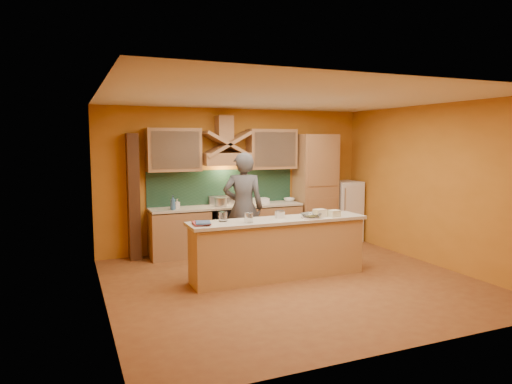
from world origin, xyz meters
name	(u,v)px	position (x,y,z in m)	size (l,w,h in m)	color
floor	(293,282)	(0.00, 0.00, 0.00)	(5.50, 5.00, 0.01)	brown
ceiling	(294,98)	(0.00, 0.00, 2.80)	(5.50, 5.00, 0.01)	white
wall_back	(236,179)	(0.00, 2.50, 1.40)	(5.50, 0.02, 2.80)	#C27825
wall_front	(408,217)	(0.00, -2.50, 1.40)	(5.50, 0.02, 2.80)	#C27825
wall_left	(102,201)	(-2.75, 0.00, 1.40)	(0.02, 5.00, 2.80)	#C27825
wall_right	(434,185)	(2.75, 0.00, 1.40)	(0.02, 5.00, 2.80)	#C27825
base_cabinet_left	(179,234)	(-1.25, 2.20, 0.43)	(1.10, 0.60, 0.86)	#A4744B
base_cabinet_right	(272,227)	(0.65, 2.20, 0.43)	(1.10, 0.60, 0.86)	#A4744B
counter_top	(227,206)	(-0.30, 2.20, 0.90)	(3.00, 0.62, 0.04)	beige
stove	(227,229)	(-0.30, 2.20, 0.45)	(0.60, 0.58, 0.90)	black
backsplash	(222,187)	(-0.30, 2.48, 1.25)	(3.00, 0.03, 0.70)	#193729
range_hood	(226,159)	(-0.30, 2.25, 1.82)	(0.92, 0.50, 0.24)	#A4744B
hood_chimney	(224,129)	(-0.30, 2.35, 2.40)	(0.30, 0.30, 0.50)	#A4744B
upper_cabinet_left	(174,150)	(-1.30, 2.33, 2.00)	(1.00, 0.35, 0.80)	#A4744B
upper_cabinet_right	(272,149)	(0.70, 2.33, 2.00)	(1.00, 0.35, 0.80)	#A4744B
pantry_column	(315,190)	(1.65, 2.20, 1.15)	(0.80, 0.60, 2.30)	#A4744B
fridge	(345,211)	(2.40, 2.20, 0.65)	(0.58, 0.60, 1.30)	white
trim_column_left	(133,197)	(-2.05, 2.35, 1.15)	(0.20, 0.30, 2.30)	#472816
island_body	(279,250)	(-0.10, 0.30, 0.44)	(2.80, 0.55, 0.88)	tan
island_top	(279,220)	(-0.10, 0.30, 0.92)	(2.90, 0.62, 0.05)	beige
person	(243,208)	(-0.28, 1.40, 0.98)	(0.72, 0.47, 1.97)	#4C4C51
pot_large	(221,203)	(-0.45, 2.15, 0.99)	(0.23, 0.23, 0.18)	silver
pot_small	(233,202)	(-0.13, 2.36, 0.96)	(0.22, 0.22, 0.13)	#B7B7BE
soap_bottle_a	(177,204)	(-1.28, 2.21, 1.01)	(0.08, 0.08, 0.18)	silver
soap_bottle_b	(173,203)	(-1.40, 2.04, 1.05)	(0.10, 0.10, 0.26)	#366294
bowl_back	(289,200)	(1.08, 2.28, 0.95)	(0.22, 0.22, 0.07)	white
dish_rack	(261,200)	(0.45, 2.28, 0.97)	(0.28, 0.22, 0.10)	white
book_lower	(193,224)	(-1.48, 0.32, 0.96)	(0.25, 0.33, 0.03)	#B94249
book_upper	(196,223)	(-1.45, 0.29, 0.98)	(0.21, 0.29, 0.02)	#3A537F
jar_large	(223,217)	(-0.98, 0.43, 1.02)	(0.13, 0.13, 0.14)	white
jar_small	(249,218)	(-0.66, 0.17, 1.02)	(0.13, 0.13, 0.15)	white
kitchen_scale	(280,215)	(-0.04, 0.38, 1.00)	(0.12, 0.12, 0.10)	white
mixing_bowl	(311,216)	(0.41, 0.18, 0.98)	(0.30, 0.30, 0.07)	silver
cloth	(310,218)	(0.36, 0.13, 0.95)	(0.24, 0.18, 0.02)	beige
grocery_bag_a	(320,213)	(0.61, 0.24, 1.01)	(0.19, 0.15, 0.12)	beige
grocery_bag_b	(334,213)	(0.82, 0.14, 1.00)	(0.18, 0.14, 0.11)	beige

